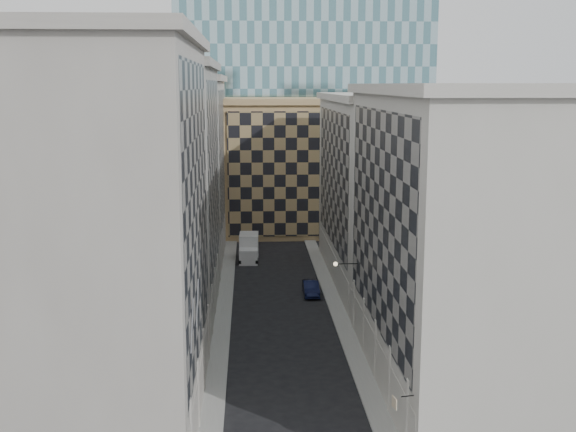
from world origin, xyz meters
name	(u,v)px	position (x,y,z in m)	size (l,w,h in m)	color
sidewalk_west	(223,315)	(-5.25, 30.00, 0.07)	(1.50, 100.00, 0.15)	gray
sidewalk_east	(338,313)	(5.25, 30.00, 0.07)	(1.50, 100.00, 0.15)	gray
bldg_left_a	(118,230)	(-10.88, 11.00, 11.82)	(10.80, 22.80, 23.70)	#A29B91
bldg_left_b	(161,188)	(-10.88, 33.00, 11.32)	(10.80, 22.80, 22.70)	gray
bldg_left_c	(182,166)	(-10.88, 55.00, 10.83)	(10.80, 22.80, 21.70)	#A29B91
bldg_right_a	(448,236)	(10.88, 15.00, 10.32)	(10.80, 26.80, 20.70)	beige
bldg_right_b	(379,188)	(10.89, 42.00, 9.85)	(10.80, 28.80, 19.70)	beige
tan_block	(283,165)	(2.00, 67.90, 9.44)	(16.80, 14.80, 18.80)	tan
church_tower	(266,43)	(0.00, 82.00, 26.95)	(7.20, 7.20, 51.50)	#312D26
flagpoles_left	(195,314)	(-5.90, 6.00, 8.00)	(0.10, 6.33, 2.33)	gray
bracket_lamp	(338,264)	(4.38, 24.00, 6.20)	(1.98, 0.36, 0.36)	black
box_truck	(249,249)	(-2.90, 51.04, 1.32)	(2.38, 5.57, 3.03)	silver
dark_car	(311,288)	(3.24, 36.03, 0.71)	(1.50, 4.30, 1.42)	black
shop_sign	(396,402)	(4.98, 3.00, 3.84)	(1.14, 0.62, 0.70)	black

